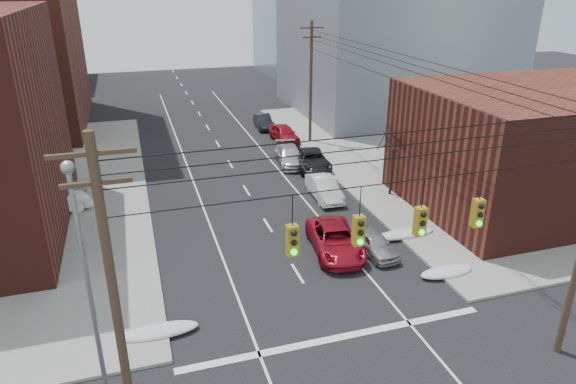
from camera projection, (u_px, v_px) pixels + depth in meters
sidewalk_ne at (522, 145)px, 47.71m from camera, size 40.00×40.00×0.15m
building_glass at (327, 1)px, 80.52m from camera, size 20.00×18.00×22.00m
building_storefront at (536, 148)px, 34.04m from camera, size 16.00×12.00×8.00m
utility_pole_left at (116, 307)px, 14.64m from camera, size 2.20×0.28×11.00m
utility_pole_far at (311, 81)px, 46.60m from camera, size 2.20×0.28×11.00m
traffic_signals at (390, 224)px, 16.44m from camera, size 17.00×0.42×2.02m
street_light at (85, 268)px, 17.11m from camera, size 0.44×0.44×9.32m
bare_tree at (392, 165)px, 35.91m from camera, size 2.09×2.20×4.93m
snow_nw at (158, 331)px, 22.39m from camera, size 3.50×1.08×0.42m
snow_ne at (446, 272)px, 26.88m from camera, size 3.00×1.08×0.42m
snow_east_far at (404, 234)px, 30.84m from camera, size 4.00×1.08×0.42m
red_pickup at (335, 240)px, 29.00m from camera, size 3.20×5.75×1.52m
parked_car_a at (374, 243)px, 28.91m from camera, size 1.84×3.88×1.28m
parked_car_b at (324, 188)px, 36.16m from camera, size 1.76×4.57×1.48m
parked_car_c at (312, 160)px, 41.72m from camera, size 3.07×5.63×1.50m
parked_car_d at (290, 156)px, 42.80m from camera, size 2.67×5.27×1.47m
parked_car_e at (284, 133)px, 48.66m from camera, size 2.19×4.75×1.58m
parked_car_f at (263, 121)px, 53.06m from camera, size 1.76×4.32×1.39m
lot_car_a at (54, 203)px, 33.32m from camera, size 4.85×3.17×1.51m
lot_car_b at (49, 191)px, 35.38m from camera, size 5.42×3.77×1.37m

